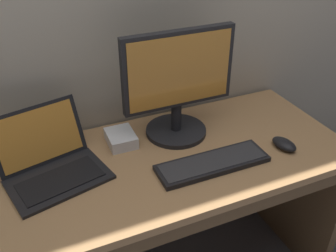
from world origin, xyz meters
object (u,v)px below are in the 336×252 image
at_px(computer_mouse, 284,144).
at_px(external_drive_box, 121,138).
at_px(wired_keyboard, 213,163).
at_px(laptop_black, 52,165).
at_px(external_monitor, 178,84).

height_order(computer_mouse, external_drive_box, external_drive_box).
height_order(wired_keyboard, computer_mouse, computer_mouse).
xyz_separation_m(computer_mouse, external_drive_box, (-0.58, 0.29, 0.01)).
xyz_separation_m(laptop_black, external_monitor, (0.52, 0.06, 0.19)).
relative_size(laptop_black, computer_mouse, 3.60).
relative_size(laptop_black, external_drive_box, 2.91).
bearing_deg(external_monitor, wired_keyboard, -83.06).
height_order(laptop_black, external_monitor, external_monitor).
bearing_deg(external_drive_box, laptop_black, -162.28).
distance_m(laptop_black, wired_keyboard, 0.58).
xyz_separation_m(wired_keyboard, computer_mouse, (0.31, -0.01, 0.01)).
bearing_deg(external_monitor, computer_mouse, -37.08).
distance_m(laptop_black, external_drive_box, 0.30).
bearing_deg(wired_keyboard, computer_mouse, -2.56).
bearing_deg(laptop_black, computer_mouse, -13.05).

